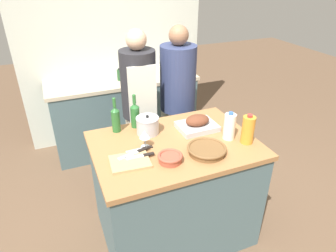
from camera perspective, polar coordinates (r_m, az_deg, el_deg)
The scene contains 21 objects.
ground_plane at distance 2.84m, azimuth 1.06°, elevation -18.96°, with size 12.00×12.00×0.00m, color brown.
kitchen_island at distance 2.52m, azimuth 1.15°, elevation -12.00°, with size 1.22×0.87×0.90m.
back_counter at distance 3.77m, azimuth -8.26°, elevation 2.52°, with size 1.75×0.60×0.90m.
back_wall at distance 3.83m, azimuth -10.55°, elevation 15.84°, with size 2.25×0.10×2.55m.
roasting_pan at distance 2.43m, azimuth 5.58°, elevation 0.40°, with size 0.31×0.24×0.12m.
wicker_basket at distance 2.14m, azimuth 7.38°, elevation -4.48°, with size 0.28×0.28×0.05m.
cutting_board at distance 2.05m, azimuth -7.27°, elevation -6.75°, with size 0.28×0.23×0.02m.
stock_pot at distance 2.35m, azimuth -3.90°, elevation 0.13°, with size 0.18×0.18×0.16m.
mixing_bowl at distance 2.04m, azimuth 0.41°, elevation -6.05°, with size 0.17×0.17×0.06m.
juice_jug at distance 2.28m, azimuth 14.99°, elevation -0.68°, with size 0.09×0.09×0.23m.
milk_jug at distance 2.31m, azimuth 11.64°, elevation -0.08°, with size 0.09×0.09×0.22m.
wine_bottle_green at distance 2.44m, azimuth -6.29°, elevation 2.22°, with size 0.07×0.07×0.28m.
wine_bottle_dark at distance 2.39m, azimuth -9.94°, elevation 1.42°, with size 0.07×0.07×0.29m.
wine_glass_left at distance 2.16m, azimuth -4.43°, elevation -1.71°, with size 0.08×0.08×0.13m.
knife_chef at distance 2.12m, azimuth -6.28°, elevation -5.06°, with size 0.25×0.10×0.01m.
knife_paring at distance 2.08m, azimuth -5.15°, elevation -5.66°, with size 0.20×0.04×0.01m.
knife_bread at distance 2.18m, azimuth -5.28°, elevation -4.44°, with size 0.20×0.04×0.01m.
condiment_bottle_tall at distance 3.89m, azimuth 0.35°, elevation 12.16°, with size 0.07×0.07×0.20m.
condiment_bottle_short at distance 3.53m, azimuth -9.19°, elevation 9.59°, with size 0.06×0.06×0.14m.
person_cook_aproned at distance 2.93m, azimuth -5.45°, elevation 4.11°, with size 0.33×0.34×1.60m.
person_cook_guest at distance 3.05m, azimuth 1.84°, elevation 5.30°, with size 0.35×0.35×1.61m.
Camera 1 is at (-0.77, -1.75, 2.09)m, focal length 32.00 mm.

